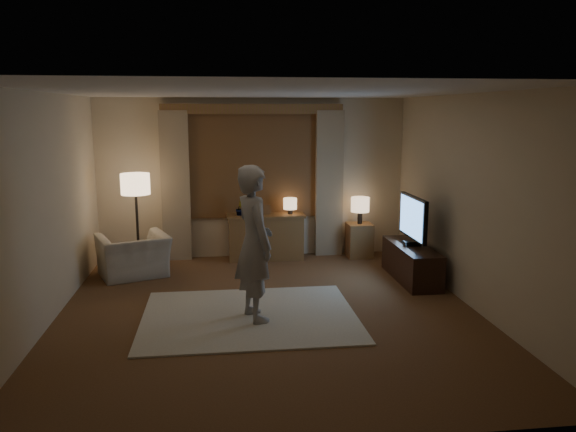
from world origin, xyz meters
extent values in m
cube|color=brown|center=(0.00, 0.00, -0.01)|extent=(5.00, 5.50, 0.02)
cube|color=silver|center=(0.00, 0.00, 2.61)|extent=(5.00, 5.50, 0.02)
cube|color=beige|center=(0.00, 2.76, 1.30)|extent=(5.00, 0.02, 2.60)
cube|color=beige|center=(0.00, -2.76, 1.30)|extent=(5.00, 0.02, 2.60)
cube|color=beige|center=(-2.51, 0.00, 1.30)|extent=(0.02, 5.50, 2.60)
cube|color=beige|center=(2.51, 0.00, 1.30)|extent=(0.02, 5.50, 2.60)
cube|color=black|center=(0.00, 2.73, 1.55)|extent=(2.00, 0.01, 1.70)
cube|color=brown|center=(0.00, 2.72, 1.55)|extent=(2.08, 0.04, 1.78)
cube|color=tan|center=(-1.25, 2.65, 1.20)|extent=(0.45, 0.12, 2.40)
cube|color=tan|center=(1.25, 2.65, 1.20)|extent=(0.45, 0.12, 2.40)
cube|color=brown|center=(0.00, 2.67, 2.42)|extent=(2.90, 0.14, 0.16)
cube|color=beige|center=(-0.24, -0.11, 0.01)|extent=(2.50, 2.00, 0.02)
cube|color=brown|center=(0.18, 2.50, 0.35)|extent=(1.20, 0.40, 0.70)
cube|color=brown|center=(0.18, 2.50, 0.80)|extent=(0.16, 0.02, 0.20)
imported|color=#999999|center=(-0.22, 2.50, 0.85)|extent=(0.17, 0.13, 0.30)
cylinder|color=black|center=(0.58, 2.50, 0.76)|extent=(0.08, 0.08, 0.12)
cylinder|color=#F9C995|center=(0.58, 2.50, 0.91)|extent=(0.22, 0.22, 0.18)
cylinder|color=black|center=(-1.80, 2.12, 0.01)|extent=(0.31, 0.31, 0.03)
cylinder|color=black|center=(-1.80, 2.12, 0.59)|extent=(0.04, 0.04, 1.17)
cylinder|color=#F9C995|center=(-1.80, 2.12, 1.32)|extent=(0.43, 0.43, 0.31)
imported|color=beige|center=(-1.82, 1.76, 0.31)|extent=(1.19, 1.12, 0.62)
cube|color=brown|center=(1.73, 2.45, 0.28)|extent=(0.40, 0.40, 0.56)
cylinder|color=black|center=(1.73, 2.45, 0.66)|extent=(0.08, 0.08, 0.20)
cylinder|color=#F9C995|center=(1.73, 2.45, 0.88)|extent=(0.30, 0.30, 0.24)
cube|color=black|center=(2.15, 1.09, 0.25)|extent=(0.45, 1.40, 0.50)
cube|color=black|center=(2.15, 1.09, 0.53)|extent=(0.24, 0.11, 0.07)
cube|color=black|center=(2.15, 1.09, 0.91)|extent=(0.05, 0.99, 0.60)
cube|color=#518EDE|center=(2.12, 1.09, 0.91)|extent=(0.00, 0.92, 0.54)
imported|color=#9A958E|center=(-0.18, -0.20, 0.91)|extent=(0.60, 0.75, 1.78)
camera|label=1|loc=(-0.57, -6.40, 2.39)|focal=35.00mm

